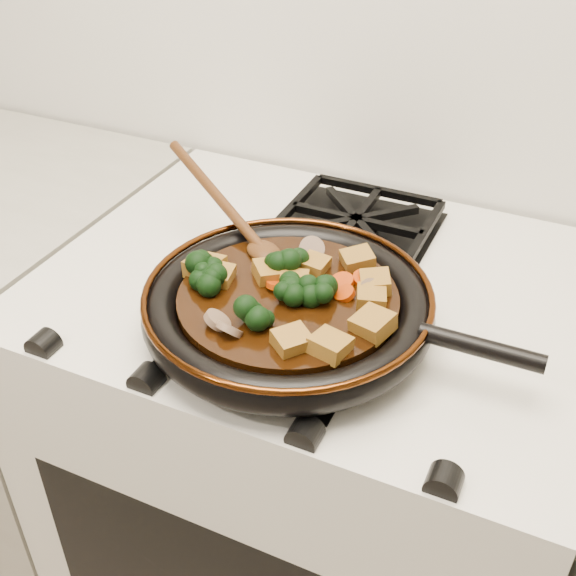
% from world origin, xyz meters
% --- Properties ---
extents(stove, '(0.76, 0.60, 0.90)m').
position_xyz_m(stove, '(0.00, 1.69, 0.45)').
color(stove, silver).
rests_on(stove, ground).
extents(burner_grate_front, '(0.23, 0.23, 0.03)m').
position_xyz_m(burner_grate_front, '(0.00, 1.55, 0.91)').
color(burner_grate_front, black).
rests_on(burner_grate_front, stove).
extents(burner_grate_back, '(0.23, 0.23, 0.03)m').
position_xyz_m(burner_grate_back, '(0.00, 1.83, 0.91)').
color(burner_grate_back, black).
rests_on(burner_grate_back, stove).
extents(skillet, '(0.48, 0.36, 0.05)m').
position_xyz_m(skillet, '(0.01, 1.56, 0.94)').
color(skillet, black).
rests_on(skillet, burner_grate_front).
extents(braising_sauce, '(0.27, 0.27, 0.02)m').
position_xyz_m(braising_sauce, '(0.01, 1.56, 0.95)').
color(braising_sauce, black).
rests_on(braising_sauce, skillet).
extents(tofu_cube_0, '(0.04, 0.04, 0.02)m').
position_xyz_m(tofu_cube_0, '(0.01, 1.59, 0.97)').
color(tofu_cube_0, olive).
rests_on(tofu_cube_0, braising_sauce).
extents(tofu_cube_1, '(0.05, 0.05, 0.03)m').
position_xyz_m(tofu_cube_1, '(-0.03, 1.59, 0.97)').
color(tofu_cube_1, olive).
rests_on(tofu_cube_1, braising_sauce).
extents(tofu_cube_2, '(0.05, 0.04, 0.02)m').
position_xyz_m(tofu_cube_2, '(0.11, 1.59, 0.97)').
color(tofu_cube_2, olive).
rests_on(tofu_cube_2, braising_sauce).
extents(tofu_cube_3, '(0.05, 0.05, 0.02)m').
position_xyz_m(tofu_cube_3, '(0.05, 1.48, 0.97)').
color(tofu_cube_3, olive).
rests_on(tofu_cube_3, braising_sauce).
extents(tofu_cube_4, '(0.05, 0.05, 0.03)m').
position_xyz_m(tofu_cube_4, '(0.10, 1.62, 0.97)').
color(tofu_cube_4, olive).
rests_on(tofu_cube_4, braising_sauce).
extents(tofu_cube_5, '(0.05, 0.05, 0.02)m').
position_xyz_m(tofu_cube_5, '(0.09, 1.49, 0.97)').
color(tofu_cube_5, olive).
rests_on(tofu_cube_5, braising_sauce).
extents(tofu_cube_6, '(0.05, 0.05, 0.03)m').
position_xyz_m(tofu_cube_6, '(0.06, 1.66, 0.97)').
color(tofu_cube_6, olive).
rests_on(tofu_cube_6, braising_sauce).
extents(tofu_cube_7, '(0.04, 0.04, 0.03)m').
position_xyz_m(tofu_cube_7, '(-0.08, 1.56, 0.97)').
color(tofu_cube_7, olive).
rests_on(tofu_cube_7, braising_sauce).
extents(tofu_cube_8, '(0.05, 0.05, 0.03)m').
position_xyz_m(tofu_cube_8, '(-0.11, 1.57, 0.97)').
color(tofu_cube_8, olive).
rests_on(tofu_cube_8, braising_sauce).
extents(tofu_cube_9, '(0.05, 0.05, 0.03)m').
position_xyz_m(tofu_cube_9, '(0.12, 1.54, 0.97)').
color(tofu_cube_9, olive).
rests_on(tofu_cube_9, braising_sauce).
extents(tofu_cube_10, '(0.04, 0.04, 0.02)m').
position_xyz_m(tofu_cube_10, '(0.02, 1.63, 0.97)').
color(tofu_cube_10, olive).
rests_on(tofu_cube_10, braising_sauce).
extents(broccoli_floret_0, '(0.08, 0.09, 0.07)m').
position_xyz_m(broccoli_floret_0, '(-0.02, 1.61, 0.97)').
color(broccoli_floret_0, black).
rests_on(broccoli_floret_0, braising_sauce).
extents(broccoli_floret_1, '(0.08, 0.08, 0.05)m').
position_xyz_m(broccoli_floret_1, '(0.02, 1.56, 0.97)').
color(broccoli_floret_1, black).
rests_on(broccoli_floret_1, braising_sauce).
extents(broccoli_floret_2, '(0.08, 0.08, 0.06)m').
position_xyz_m(broccoli_floret_2, '(-0.09, 1.54, 0.97)').
color(broccoli_floret_2, black).
rests_on(broccoli_floret_2, braising_sauce).
extents(broccoli_floret_3, '(0.07, 0.07, 0.07)m').
position_xyz_m(broccoli_floret_3, '(-0.10, 1.56, 0.97)').
color(broccoli_floret_3, black).
rests_on(broccoli_floret_3, braising_sauce).
extents(broccoli_floret_4, '(0.08, 0.09, 0.07)m').
position_xyz_m(broccoli_floret_4, '(0.00, 1.49, 0.97)').
color(broccoli_floret_4, black).
rests_on(broccoli_floret_4, braising_sauce).
extents(broccoli_floret_5, '(0.09, 0.09, 0.06)m').
position_xyz_m(broccoli_floret_5, '(0.04, 1.57, 0.97)').
color(broccoli_floret_5, black).
rests_on(broccoli_floret_5, braising_sauce).
extents(carrot_coin_0, '(0.03, 0.03, 0.02)m').
position_xyz_m(carrot_coin_0, '(0.07, 1.59, 0.96)').
color(carrot_coin_0, '#A72F04').
rests_on(carrot_coin_0, braising_sauce).
extents(carrot_coin_1, '(0.03, 0.03, 0.02)m').
position_xyz_m(carrot_coin_1, '(0.06, 1.61, 0.96)').
color(carrot_coin_1, '#A72F04').
rests_on(carrot_coin_1, braising_sauce).
extents(carrot_coin_2, '(0.03, 0.03, 0.02)m').
position_xyz_m(carrot_coin_2, '(-0.01, 1.57, 0.96)').
color(carrot_coin_2, '#A72F04').
rests_on(carrot_coin_2, braising_sauce).
extents(carrot_coin_3, '(0.03, 0.03, 0.02)m').
position_xyz_m(carrot_coin_3, '(0.08, 1.63, 0.96)').
color(carrot_coin_3, '#A72F04').
rests_on(carrot_coin_3, braising_sauce).
extents(mushroom_slice_0, '(0.04, 0.03, 0.03)m').
position_xyz_m(mushroom_slice_0, '(-0.02, 1.47, 0.97)').
color(mushroom_slice_0, brown).
rests_on(mushroom_slice_0, braising_sauce).
extents(mushroom_slice_1, '(0.04, 0.04, 0.03)m').
position_xyz_m(mushroom_slice_1, '(0.10, 1.60, 0.97)').
color(mushroom_slice_1, brown).
rests_on(mushroom_slice_1, braising_sauce).
extents(mushroom_slice_2, '(0.04, 0.04, 0.03)m').
position_xyz_m(mushroom_slice_2, '(-0.04, 1.48, 0.97)').
color(mushroom_slice_2, brown).
rests_on(mushroom_slice_2, braising_sauce).
extents(mushroom_slice_3, '(0.05, 0.04, 0.03)m').
position_xyz_m(mushroom_slice_3, '(-0.00, 1.66, 0.97)').
color(mushroom_slice_3, brown).
rests_on(mushroom_slice_3, braising_sauce).
extents(wooden_spoon, '(0.15, 0.11, 0.26)m').
position_xyz_m(wooden_spoon, '(-0.12, 1.67, 0.98)').
color(wooden_spoon, '#47260F').
rests_on(wooden_spoon, braising_sauce).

